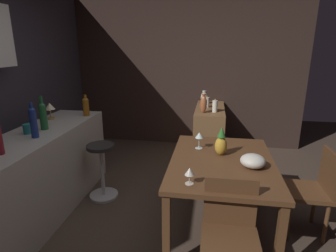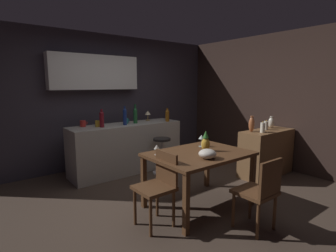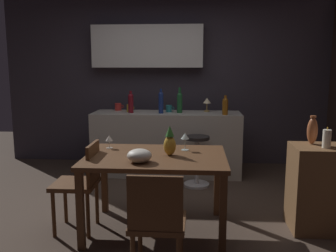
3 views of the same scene
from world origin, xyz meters
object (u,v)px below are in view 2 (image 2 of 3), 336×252
Objects in this scene: chair_near_window at (158,185)px; wine_glass_left at (157,147)px; wine_bottle_amber at (167,115)px; fruit_bowl at (207,154)px; wine_bottle_cobalt at (125,116)px; cup_teal at (126,121)px; wine_glass_right at (201,137)px; wine_bottle_green at (135,115)px; bar_stool at (162,155)px; wine_bottle_ruby at (102,118)px; pillar_candle_tall at (263,128)px; pineapple_centerpiece at (206,142)px; dining_table at (199,159)px; chair_by_doorway at (260,191)px; cup_red at (83,124)px; vase_copper at (252,124)px; cup_mustard at (97,124)px; counter_lamp at (148,114)px; sideboard_cabinet at (266,153)px; vase_ceramic_ivory at (271,122)px; pillar_candle_short at (266,125)px.

wine_glass_left reaches higher than chair_near_window.
fruit_bowl is at bearing -114.49° from wine_bottle_amber.
cup_teal is (0.10, 0.15, -0.11)m from wine_bottle_cobalt.
wine_glass_right is 1.64m from wine_bottle_green.
bar_stool is 1.75m from fruit_bowl.
wine_bottle_ruby reaches higher than wine_glass_right.
wine_bottle_cobalt is 1.75× the size of pillar_candle_tall.
dining_table is at bearing -174.02° from pineapple_centerpiece.
cup_teal is at bearing 92.33° from chair_by_doorway.
wine_bottle_green reaches higher than cup_red.
pillar_candle_tall is at bearing -63.14° from vase_copper.
pineapple_centerpiece reaches higher than wine_glass_right.
cup_teal is 0.57m from cup_mustard.
cup_teal is (-0.16, 0.08, -0.11)m from wine_bottle_green.
wine_bottle_green is at bearing -4.39° from cup_mustard.
cup_teal is at bearing -171.28° from counter_lamp.
chair_near_window is 1.13m from chair_by_doorway.
pineapple_centerpiece is at bearing -170.64° from vase_copper.
chair_near_window is (-2.53, -0.19, 0.07)m from sideboard_cabinet.
wine_bottle_cobalt is 1.70× the size of counter_lamp.
cup_mustard is at bearing 107.04° from dining_table.
bar_stool is 1.67m from vase_copper.
wine_bottle_green is (0.26, 2.11, 0.26)m from fruit_bowl.
wine_glass_right is at bearing 173.24° from pillar_candle_tall.
sideboard_cabinet is 2.63m from wine_bottle_cobalt.
counter_lamp is (0.54, 0.08, 0.09)m from cup_teal.
cup_mustard is (-0.68, 2.76, 0.49)m from chair_by_doorway.
fruit_bowl is 0.79× the size of vase_copper.
wine_bottle_cobalt is (0.58, 1.83, 0.58)m from chair_near_window.
chair_by_doorway is 3.86× the size of vase_ceramic_ivory.
wine_glass_right reaches higher than sideboard_cabinet.
wine_bottle_cobalt reaches higher than wine_bottle_ruby.
cup_teal reaches higher than bar_stool.
dining_table is at bearing -177.26° from pillar_candle_tall.
pineapple_centerpiece is 2.01m from vase_ceramic_ivory.
vase_ceramic_ivory is (2.71, -1.66, -0.03)m from cup_mustard.
pillar_candle_short is at bearing -5.61° from vase_copper.
wine_bottle_ruby is at bearing -176.50° from wine_bottle_green.
pineapple_centerpiece is 1.40× the size of counter_lamp.
chair_near_window is 3.96× the size of fruit_bowl.
pineapple_centerpiece reaches higher than pillar_candle_tall.
vase_copper is at bearing -39.00° from cup_mustard.
wine_bottle_green is 2.10m from vase_copper.
wine_bottle_green reaches higher than wine_glass_right.
fruit_bowl is at bearing -73.91° from cup_red.
wine_glass_right is 0.62× the size of vase_copper.
pineapple_centerpiece is 2.05m from counter_lamp.
counter_lamp reaches higher than chair_near_window.
sideboard_cabinet is at bearing -117.26° from pillar_candle_short.
pineapple_centerpiece is (-0.26, -1.34, 0.51)m from bar_stool.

